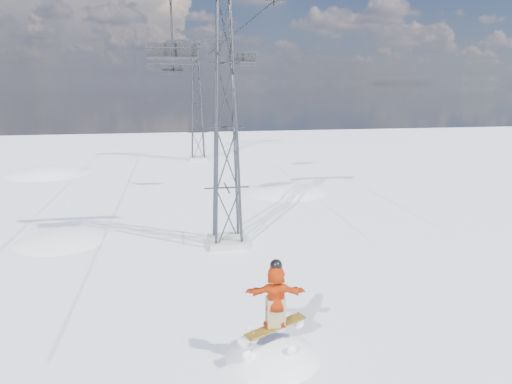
% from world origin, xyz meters
% --- Properties ---
extents(ground, '(120.00, 120.00, 0.00)m').
position_xyz_m(ground, '(0.00, 0.00, 0.00)').
color(ground, white).
rests_on(ground, ground).
extents(snow_terrain, '(39.00, 37.00, 22.00)m').
position_xyz_m(snow_terrain, '(-4.77, 21.24, -9.59)').
color(snow_terrain, white).
rests_on(snow_terrain, ground).
extents(lift_tower_near, '(5.20, 1.80, 11.43)m').
position_xyz_m(lift_tower_near, '(0.80, 8.00, 5.47)').
color(lift_tower_near, '#999999').
rests_on(lift_tower_near, ground).
extents(lift_tower_far, '(5.20, 1.80, 11.43)m').
position_xyz_m(lift_tower_far, '(0.80, 33.00, 5.47)').
color(lift_tower_far, '#999999').
rests_on(lift_tower_far, ground).
extents(haul_cables, '(4.46, 51.00, 0.06)m').
position_xyz_m(haul_cables, '(0.80, 19.50, 10.85)').
color(haul_cables, black).
rests_on(haul_cables, ground).
extents(lift_chair_near, '(2.17, 0.62, 2.69)m').
position_xyz_m(lift_chair_near, '(-1.40, 8.28, 8.69)').
color(lift_chair_near, black).
rests_on(lift_chair_near, ground).
extents(lift_chair_mid, '(1.90, 0.55, 2.35)m').
position_xyz_m(lift_chair_mid, '(3.00, 17.93, 8.97)').
color(lift_chair_mid, black).
rests_on(lift_chair_mid, ground).
extents(lift_chair_far, '(2.10, 0.60, 2.60)m').
position_xyz_m(lift_chair_far, '(-1.40, 34.31, 8.77)').
color(lift_chair_far, black).
rests_on(lift_chair_far, ground).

